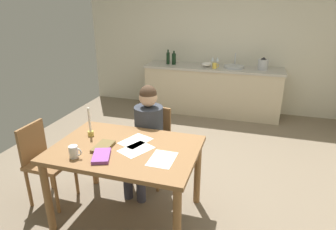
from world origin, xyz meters
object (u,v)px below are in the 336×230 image
object	(u,v)px
book_cookery	(101,156)
bottle_vinegar	(174,59)
dining_table	(126,157)
bottle_oil	(168,58)
coffee_mug	(74,152)
book_magazine	(103,147)
mixing_bowl	(206,64)
stovetop_kettle	(263,64)
sink_unit	(234,67)
chair_at_table	(152,141)
teacup_on_counter	(215,66)
candlestick	(90,128)
wine_glass_by_kettle	(213,59)
chair_side_empty	(45,160)
wine_glass_near_sink	(217,59)
person_seated	(146,132)

from	to	relation	value
book_cookery	bottle_vinegar	bearing A→B (deg)	73.70
dining_table	bottle_oil	distance (m)	3.24
coffee_mug	book_cookery	bearing A→B (deg)	16.38
book_magazine	mixing_bowl	distance (m)	3.24
bottle_vinegar	stovetop_kettle	xyz separation A→B (m)	(1.62, 0.02, -0.01)
bottle_oil	mixing_bowl	world-z (taller)	bottle_oil
book_cookery	sink_unit	xyz separation A→B (m)	(0.81, 3.42, 0.14)
chair_at_table	coffee_mug	world-z (taller)	chair_at_table
book_magazine	book_cookery	distance (m)	0.18
book_magazine	sink_unit	size ratio (longest dim) A/B	0.68
bottle_vinegar	teacup_on_counter	xyz separation A→B (m)	(0.80, -0.13, -0.06)
bottle_oil	coffee_mug	bearing A→B (deg)	-86.54
sink_unit	candlestick	bearing A→B (deg)	-110.26
dining_table	chair_at_table	bearing A→B (deg)	89.61
book_cookery	wine_glass_by_kettle	bearing A→B (deg)	62.08
chair_at_table	chair_side_empty	world-z (taller)	chair_at_table
bottle_oil	book_magazine	bearing A→B (deg)	-83.61
bottle_oil	wine_glass_near_sink	distance (m)	0.93
bottle_vinegar	mixing_bowl	world-z (taller)	bottle_vinegar
book_magazine	coffee_mug	bearing A→B (deg)	-124.71
bottle_vinegar	chair_side_empty	bearing A→B (deg)	-98.95
candlestick	bottle_vinegar	distance (m)	3.03
coffee_mug	book_cookery	size ratio (longest dim) A/B	0.49
book_magazine	book_cookery	bearing A→B (deg)	-67.36
coffee_mug	candlestick	xyz separation A→B (m)	(-0.09, 0.43, 0.03)
dining_table	book_magazine	bearing A→B (deg)	-159.38
bottle_oil	teacup_on_counter	xyz separation A→B (m)	(0.92, -0.14, -0.07)
dining_table	book_cookery	size ratio (longest dim) A/B	5.43
book_magazine	chair_side_empty	bearing A→B (deg)	174.23
person_seated	wine_glass_by_kettle	bearing A→B (deg)	84.14
chair_side_empty	wine_glass_near_sink	bearing A→B (deg)	68.71
bottle_oil	wine_glass_by_kettle	world-z (taller)	bottle_oil
candlestick	bottle_oil	xyz separation A→B (m)	(-0.12, 3.04, 0.16)
candlestick	wine_glass_by_kettle	world-z (taller)	candlestick
book_cookery	coffee_mug	bearing A→B (deg)	174.75
chair_at_table	bottle_oil	world-z (taller)	bottle_oil
coffee_mug	mixing_bowl	distance (m)	3.49
person_seated	candlestick	bearing A→B (deg)	-134.92
dining_table	sink_unit	xyz separation A→B (m)	(0.69, 3.18, 0.26)
wine_glass_near_sink	bottle_vinegar	bearing A→B (deg)	-168.27
wine_glass_near_sink	wine_glass_by_kettle	xyz separation A→B (m)	(-0.09, 0.00, 0.00)
chair_side_empty	stovetop_kettle	bearing A→B (deg)	56.36
bottle_vinegar	chair_at_table	bearing A→B (deg)	-79.86
wine_glass_near_sink	chair_at_table	bearing A→B (deg)	-97.86
sink_unit	wine_glass_by_kettle	distance (m)	0.45
stovetop_kettle	teacup_on_counter	distance (m)	0.84
coffee_mug	stovetop_kettle	distance (m)	3.80
dining_table	bottle_vinegar	bearing A→B (deg)	97.82
coffee_mug	stovetop_kettle	bearing A→B (deg)	66.26
sink_unit	bottle_vinegar	size ratio (longest dim) A/B	1.41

